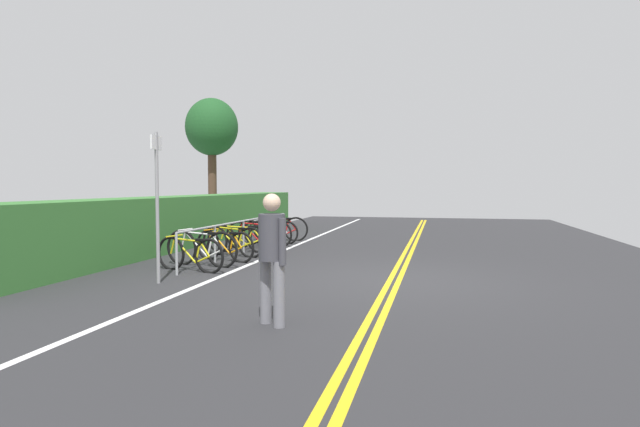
{
  "coord_description": "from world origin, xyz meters",
  "views": [
    {
      "loc": [
        -9.18,
        -0.78,
        1.68
      ],
      "look_at": [
        2.72,
        2.01,
        1.02
      ],
      "focal_mm": 28.91,
      "sensor_mm": 36.0,
      "label": 1
    }
  ],
  "objects": [
    {
      "name": "ground_plane",
      "position": [
        0.0,
        0.0,
        -0.03
      ],
      "size": [
        36.1,
        12.06,
        0.05
      ],
      "primitive_type": "cube",
      "color": "#2B2B2D"
    },
    {
      "name": "bicycle_4",
      "position": [
        2.89,
        4.08,
        0.35
      ],
      "size": [
        0.46,
        1.74,
        0.75
      ],
      "color": "black",
      "rests_on": "ground_plane"
    },
    {
      "name": "bicycle_8",
      "position": [
        5.78,
        3.97,
        0.36
      ],
      "size": [
        0.46,
        1.72,
        0.77
      ],
      "color": "black",
      "rests_on": "ground_plane"
    },
    {
      "name": "tree_mid",
      "position": [
        10.47,
        8.39,
        3.99
      ],
      "size": [
        2.14,
        2.14,
        5.25
      ],
      "color": "#473323",
      "rests_on": "ground_plane"
    },
    {
      "name": "bicycle_6",
      "position": [
        4.35,
        3.99,
        0.36
      ],
      "size": [
        0.58,
        1.75,
        0.76
      ],
      "color": "black",
      "rests_on": "ground_plane"
    },
    {
      "name": "bike_rack",
      "position": [
        2.88,
        4.02,
        0.62
      ],
      "size": [
        6.77,
        0.05,
        0.82
      ],
      "color": "#9EA0A5",
      "rests_on": "ground_plane"
    },
    {
      "name": "bicycle_0",
      "position": [
        0.0,
        4.0,
        0.34
      ],
      "size": [
        0.55,
        1.63,
        0.72
      ],
      "color": "black",
      "rests_on": "ground_plane"
    },
    {
      "name": "bicycle_7",
      "position": [
        4.97,
        4.02,
        0.33
      ],
      "size": [
        0.46,
        1.71,
        0.71
      ],
      "color": "black",
      "rests_on": "ground_plane"
    },
    {
      "name": "sign_post_near",
      "position": [
        -1.27,
        3.93,
        1.54
      ],
      "size": [
        0.36,
        0.06,
        2.59
      ],
      "color": "gray",
      "rests_on": "ground_plane"
    },
    {
      "name": "bicycle_5",
      "position": [
        3.64,
        3.99,
        0.36
      ],
      "size": [
        0.46,
        1.71,
        0.78
      ],
      "color": "black",
      "rests_on": "ground_plane"
    },
    {
      "name": "bicycle_3",
      "position": [
        2.21,
        4.03,
        0.36
      ],
      "size": [
        0.57,
        1.75,
        0.77
      ],
      "color": "black",
      "rests_on": "ground_plane"
    },
    {
      "name": "bicycle_2",
      "position": [
        1.44,
        3.9,
        0.34
      ],
      "size": [
        0.61,
        1.61,
        0.73
      ],
      "color": "black",
      "rests_on": "ground_plane"
    },
    {
      "name": "bike_lane_stripe_white",
      "position": [
        0.0,
        3.17,
        0.0
      ],
      "size": [
        32.49,
        0.12,
        0.0
      ],
      "primitive_type": "cube",
      "color": "white",
      "rests_on": "ground_plane"
    },
    {
      "name": "centre_line_yellow_inner",
      "position": [
        0.0,
        -0.08,
        0.0
      ],
      "size": [
        32.49,
        0.1,
        0.0
      ],
      "primitive_type": "cube",
      "color": "gold",
      "rests_on": "ground_plane"
    },
    {
      "name": "centre_line_yellow_outer",
      "position": [
        0.0,
        0.08,
        0.0
      ],
      "size": [
        32.49,
        0.1,
        0.0
      ],
      "primitive_type": "cube",
      "color": "gold",
      "rests_on": "ground_plane"
    },
    {
      "name": "pedestrian",
      "position": [
        -3.35,
        1.18,
        0.91
      ],
      "size": [
        0.32,
        0.42,
        1.59
      ],
      "color": "slate",
      "rests_on": "ground_plane"
    },
    {
      "name": "bicycle_1",
      "position": [
        0.66,
        4.08,
        0.37
      ],
      "size": [
        0.49,
        1.77,
        0.79
      ],
      "color": "black",
      "rests_on": "ground_plane"
    },
    {
      "name": "hedge_backdrop",
      "position": [
        4.38,
        6.29,
        0.69
      ],
      "size": [
        15.72,
        1.25,
        1.39
      ],
      "primitive_type": "cube",
      "color": "#387533",
      "rests_on": "ground_plane"
    }
  ]
}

